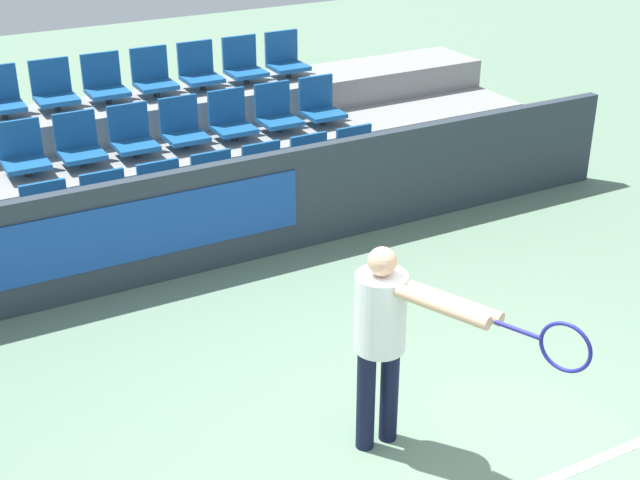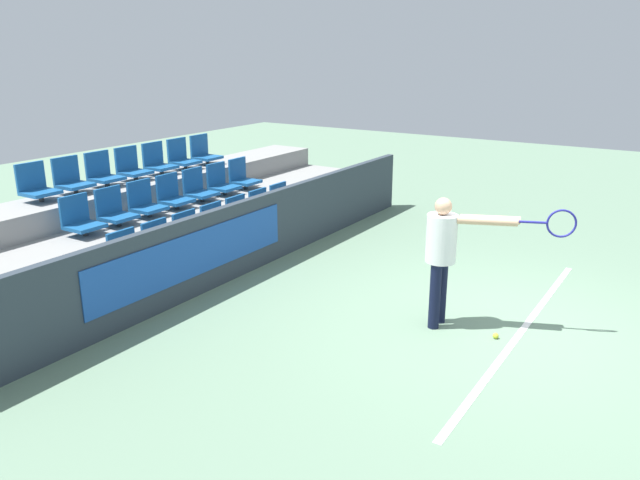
# 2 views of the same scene
# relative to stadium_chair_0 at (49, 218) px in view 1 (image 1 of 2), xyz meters

# --- Properties ---
(ground_plane) EXTENTS (30.00, 30.00, 0.00)m
(ground_plane) POSITION_rel_stadium_chair_0_xyz_m (1.72, -4.38, -0.57)
(ground_plane) COLOR slate
(barrier_wall) EXTENTS (9.09, 0.14, 1.07)m
(barrier_wall) POSITION_rel_stadium_chair_0_xyz_m (1.68, -0.66, -0.03)
(barrier_wall) COLOR #2D3842
(barrier_wall) RESTS_ON ground
(bleacher_tier_front) EXTENTS (8.69, 0.90, 0.36)m
(bleacher_tier_front) POSITION_rel_stadium_chair_0_xyz_m (1.72, -0.12, -0.39)
(bleacher_tier_front) COLOR gray
(bleacher_tier_front) RESTS_ON ground
(bleacher_tier_middle) EXTENTS (8.69, 0.90, 0.71)m
(bleacher_tier_middle) POSITION_rel_stadium_chair_0_xyz_m (1.72, 0.78, -0.22)
(bleacher_tier_middle) COLOR gray
(bleacher_tier_middle) RESTS_ON ground
(bleacher_tier_back) EXTENTS (8.69, 0.90, 1.07)m
(bleacher_tier_back) POSITION_rel_stadium_chair_0_xyz_m (1.72, 1.68, -0.04)
(bleacher_tier_back) COLOR gray
(bleacher_tier_back) RESTS_ON ground
(stadium_chair_0) EXTENTS (0.44, 0.42, 0.54)m
(stadium_chair_0) POSITION_rel_stadium_chair_0_xyz_m (0.00, 0.00, 0.00)
(stadium_chair_0) COLOR #333333
(stadium_chair_0) RESTS_ON bleacher_tier_front
(stadium_chair_1) EXTENTS (0.44, 0.42, 0.54)m
(stadium_chair_1) POSITION_rel_stadium_chair_0_xyz_m (0.57, 0.00, 0.00)
(stadium_chair_1) COLOR #333333
(stadium_chair_1) RESTS_ON bleacher_tier_front
(stadium_chair_2) EXTENTS (0.44, 0.42, 0.54)m
(stadium_chair_2) POSITION_rel_stadium_chair_0_xyz_m (1.15, 0.00, 0.00)
(stadium_chair_2) COLOR #333333
(stadium_chair_2) RESTS_ON bleacher_tier_front
(stadium_chair_3) EXTENTS (0.44, 0.42, 0.54)m
(stadium_chair_3) POSITION_rel_stadium_chair_0_xyz_m (1.72, 0.00, 0.00)
(stadium_chair_3) COLOR #333333
(stadium_chair_3) RESTS_ON bleacher_tier_front
(stadium_chair_4) EXTENTS (0.44, 0.42, 0.54)m
(stadium_chair_4) POSITION_rel_stadium_chair_0_xyz_m (2.29, 0.00, 0.00)
(stadium_chair_4) COLOR #333333
(stadium_chair_4) RESTS_ON bleacher_tier_front
(stadium_chair_5) EXTENTS (0.44, 0.42, 0.54)m
(stadium_chair_5) POSITION_rel_stadium_chair_0_xyz_m (2.86, 0.00, 0.00)
(stadium_chair_5) COLOR #333333
(stadium_chair_5) RESTS_ON bleacher_tier_front
(stadium_chair_6) EXTENTS (0.44, 0.42, 0.54)m
(stadium_chair_6) POSITION_rel_stadium_chair_0_xyz_m (3.44, 0.00, 0.00)
(stadium_chair_6) COLOR #333333
(stadium_chair_6) RESTS_ON bleacher_tier_front
(stadium_chair_7) EXTENTS (0.44, 0.42, 0.54)m
(stadium_chair_7) POSITION_rel_stadium_chair_0_xyz_m (0.00, 0.90, 0.36)
(stadium_chair_7) COLOR #333333
(stadium_chair_7) RESTS_ON bleacher_tier_middle
(stadium_chair_8) EXTENTS (0.44, 0.42, 0.54)m
(stadium_chair_8) POSITION_rel_stadium_chair_0_xyz_m (0.57, 0.90, 0.36)
(stadium_chair_8) COLOR #333333
(stadium_chair_8) RESTS_ON bleacher_tier_middle
(stadium_chair_9) EXTENTS (0.44, 0.42, 0.54)m
(stadium_chair_9) POSITION_rel_stadium_chair_0_xyz_m (1.15, 0.90, 0.36)
(stadium_chair_9) COLOR #333333
(stadium_chair_9) RESTS_ON bleacher_tier_middle
(stadium_chair_10) EXTENTS (0.44, 0.42, 0.54)m
(stadium_chair_10) POSITION_rel_stadium_chair_0_xyz_m (1.72, 0.90, 0.36)
(stadium_chair_10) COLOR #333333
(stadium_chair_10) RESTS_ON bleacher_tier_middle
(stadium_chair_11) EXTENTS (0.44, 0.42, 0.54)m
(stadium_chair_11) POSITION_rel_stadium_chair_0_xyz_m (2.29, 0.90, 0.36)
(stadium_chair_11) COLOR #333333
(stadium_chair_11) RESTS_ON bleacher_tier_middle
(stadium_chair_12) EXTENTS (0.44, 0.42, 0.54)m
(stadium_chair_12) POSITION_rel_stadium_chair_0_xyz_m (2.86, 0.90, 0.36)
(stadium_chair_12) COLOR #333333
(stadium_chair_12) RESTS_ON bleacher_tier_middle
(stadium_chair_13) EXTENTS (0.44, 0.42, 0.54)m
(stadium_chair_13) POSITION_rel_stadium_chair_0_xyz_m (3.44, 0.90, 0.36)
(stadium_chair_13) COLOR #333333
(stadium_chair_13) RESTS_ON bleacher_tier_middle
(stadium_chair_14) EXTENTS (0.44, 0.42, 0.54)m
(stadium_chair_14) POSITION_rel_stadium_chair_0_xyz_m (0.00, 1.80, 0.71)
(stadium_chair_14) COLOR #333333
(stadium_chair_14) RESTS_ON bleacher_tier_back
(stadium_chair_15) EXTENTS (0.44, 0.42, 0.54)m
(stadium_chair_15) POSITION_rel_stadium_chair_0_xyz_m (0.57, 1.80, 0.71)
(stadium_chair_15) COLOR #333333
(stadium_chair_15) RESTS_ON bleacher_tier_back
(stadium_chair_16) EXTENTS (0.44, 0.42, 0.54)m
(stadium_chair_16) POSITION_rel_stadium_chair_0_xyz_m (1.15, 1.80, 0.71)
(stadium_chair_16) COLOR #333333
(stadium_chair_16) RESTS_ON bleacher_tier_back
(stadium_chair_17) EXTENTS (0.44, 0.42, 0.54)m
(stadium_chair_17) POSITION_rel_stadium_chair_0_xyz_m (1.72, 1.80, 0.71)
(stadium_chair_17) COLOR #333333
(stadium_chair_17) RESTS_ON bleacher_tier_back
(stadium_chair_18) EXTENTS (0.44, 0.42, 0.54)m
(stadium_chair_18) POSITION_rel_stadium_chair_0_xyz_m (2.29, 1.80, 0.71)
(stadium_chair_18) COLOR #333333
(stadium_chair_18) RESTS_ON bleacher_tier_back
(stadium_chair_19) EXTENTS (0.44, 0.42, 0.54)m
(stadium_chair_19) POSITION_rel_stadium_chair_0_xyz_m (2.86, 1.80, 0.71)
(stadium_chair_19) COLOR #333333
(stadium_chair_19) RESTS_ON bleacher_tier_back
(stadium_chair_20) EXTENTS (0.44, 0.42, 0.54)m
(stadium_chair_20) POSITION_rel_stadium_chair_0_xyz_m (3.44, 1.80, 0.71)
(stadium_chair_20) COLOR #333333
(stadium_chair_20) RESTS_ON bleacher_tier_back
(tennis_player) EXTENTS (0.74, 1.51, 1.55)m
(tennis_player) POSITION_rel_stadium_chair_0_xyz_m (1.39, -3.80, 0.40)
(tennis_player) COLOR black
(tennis_player) RESTS_ON ground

